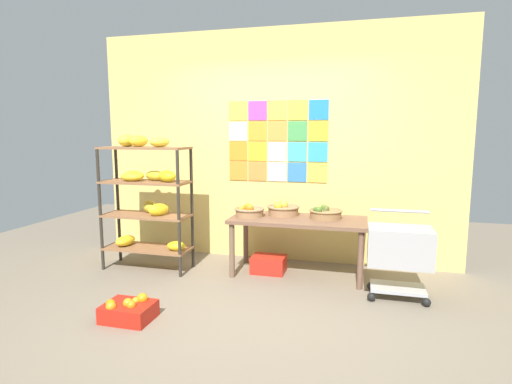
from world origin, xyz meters
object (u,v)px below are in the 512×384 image
at_px(fruit_basket_back_left, 325,213).
at_px(produce_crate_under_table, 269,264).
at_px(banana_shelf_unit, 146,192).
at_px(fruit_basket_right, 249,211).
at_px(display_table, 298,225).
at_px(orange_crate_foreground, 128,310).
at_px(shopping_cart, 400,249).
at_px(fruit_basket_centre, 283,209).

bearing_deg(fruit_basket_back_left, produce_crate_under_table, -172.21).
xyz_separation_m(banana_shelf_unit, fruit_basket_right, (1.18, 0.19, -0.19)).
distance_m(fruit_basket_right, produce_crate_under_table, 0.66).
bearing_deg(display_table, orange_crate_foreground, -129.09).
bearing_deg(produce_crate_under_table, display_table, 1.90).
distance_m(display_table, orange_crate_foreground, 1.99).
xyz_separation_m(fruit_basket_right, produce_crate_under_table, (0.22, 0.02, -0.62)).
xyz_separation_m(display_table, produce_crate_under_table, (-0.33, -0.01, -0.47)).
bearing_deg(fruit_basket_back_left, fruit_basket_right, -172.92).
xyz_separation_m(display_table, shopping_cart, (1.04, -0.41, -0.08)).
xyz_separation_m(banana_shelf_unit, display_table, (1.74, 0.23, -0.34)).
bearing_deg(orange_crate_foreground, fruit_basket_centre, 58.17).
height_order(banana_shelf_unit, fruit_basket_centre, banana_shelf_unit).
height_order(fruit_basket_back_left, produce_crate_under_table, fruit_basket_back_left).
xyz_separation_m(fruit_basket_back_left, shopping_cart, (0.76, -0.48, -0.22)).
height_order(fruit_basket_back_left, fruit_basket_centre, fruit_basket_centre).
bearing_deg(shopping_cart, banana_shelf_unit, 172.01).
bearing_deg(fruit_basket_centre, fruit_basket_right, -154.03).
xyz_separation_m(fruit_basket_back_left, produce_crate_under_table, (-0.62, -0.08, -0.61)).
relative_size(display_table, orange_crate_foreground, 3.61).
height_order(fruit_basket_right, produce_crate_under_table, fruit_basket_right).
xyz_separation_m(fruit_basket_right, fruit_basket_back_left, (0.85, 0.11, -0.00)).
xyz_separation_m(banana_shelf_unit, shopping_cart, (2.78, -0.18, -0.42)).
height_order(fruit_basket_right, orange_crate_foreground, fruit_basket_right).
relative_size(fruit_basket_right, fruit_basket_centre, 0.91).
bearing_deg(shopping_cart, produce_crate_under_table, 159.66).
bearing_deg(display_table, fruit_basket_right, -176.80).
height_order(banana_shelf_unit, produce_crate_under_table, banana_shelf_unit).
bearing_deg(fruit_basket_centre, orange_crate_foreground, -121.83).
relative_size(display_table, produce_crate_under_table, 3.95).
xyz_separation_m(fruit_basket_centre, produce_crate_under_table, (-0.13, -0.15, -0.62)).
xyz_separation_m(banana_shelf_unit, fruit_basket_centre, (1.54, 0.37, -0.19)).
distance_m(produce_crate_under_table, orange_crate_foreground, 1.73).
xyz_separation_m(banana_shelf_unit, fruit_basket_back_left, (2.03, 0.30, -0.20)).
bearing_deg(produce_crate_under_table, banana_shelf_unit, -171.34).
bearing_deg(fruit_basket_right, shopping_cart, -13.28).
relative_size(fruit_basket_back_left, produce_crate_under_table, 0.96).
height_order(display_table, orange_crate_foreground, display_table).
relative_size(fruit_basket_right, produce_crate_under_table, 0.90).
distance_m(fruit_basket_back_left, produce_crate_under_table, 0.88).
bearing_deg(banana_shelf_unit, fruit_basket_centre, 13.46).
height_order(banana_shelf_unit, orange_crate_foreground, banana_shelf_unit).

